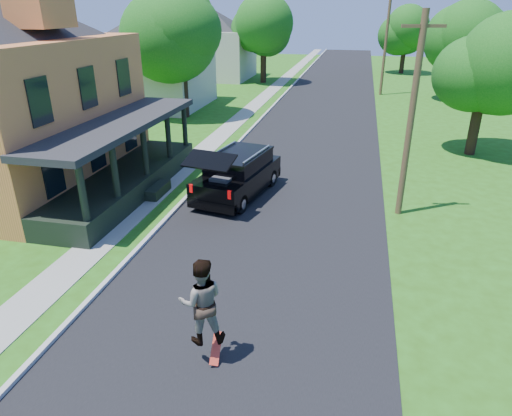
% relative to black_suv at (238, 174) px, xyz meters
% --- Properties ---
extents(ground, '(140.00, 140.00, 0.00)m').
position_rel_black_suv_xyz_m(ground, '(2.05, -6.73, -0.94)').
color(ground, '#285310').
rests_on(ground, ground).
extents(street, '(8.00, 120.00, 0.02)m').
position_rel_black_suv_xyz_m(street, '(2.05, 13.27, -0.94)').
color(street, black).
rests_on(street, ground).
extents(curb, '(0.15, 120.00, 0.12)m').
position_rel_black_suv_xyz_m(curb, '(-2.00, 13.27, -0.94)').
color(curb, '#A9A9A3').
rests_on(curb, ground).
extents(sidewalk, '(1.30, 120.00, 0.03)m').
position_rel_black_suv_xyz_m(sidewalk, '(-3.55, 13.27, -0.94)').
color(sidewalk, gray).
rests_on(sidewalk, ground).
extents(front_walk, '(6.50, 1.20, 0.03)m').
position_rel_black_suv_xyz_m(front_walk, '(-7.45, -0.73, -0.94)').
color(front_walk, gray).
rests_on(front_walk, ground).
extents(neighbor_house_mid, '(12.78, 12.78, 8.30)m').
position_rel_black_suv_xyz_m(neighbor_house_mid, '(-11.45, 17.27, 3.25)').
color(neighbor_house_mid, beige).
rests_on(neighbor_house_mid, ground).
extents(neighbor_house_far, '(12.78, 12.78, 8.30)m').
position_rel_black_suv_xyz_m(neighbor_house_far, '(-11.45, 33.27, 3.25)').
color(neighbor_house_far, beige).
rests_on(neighbor_house_far, ground).
extents(black_suv, '(2.90, 5.53, 2.45)m').
position_rel_black_suv_xyz_m(black_suv, '(0.00, 0.00, 0.00)').
color(black_suv, black).
rests_on(black_suv, ground).
extents(skateboarder, '(1.19, 1.06, 2.02)m').
position_rel_black_suv_xyz_m(skateboarder, '(1.76, -9.73, 0.64)').
color(skateboarder, black).
rests_on(skateboarder, ground).
extents(skateboard, '(0.24, 0.69, 0.53)m').
position_rel_black_suv_xyz_m(skateboard, '(2.02, -9.66, -0.65)').
color(skateboard, red).
rests_on(skateboard, ground).
extents(tree_left_mid, '(7.64, 7.78, 9.73)m').
position_rel_black_suv_xyz_m(tree_left_mid, '(-7.61, 13.90, 5.32)').
color(tree_left_mid, black).
rests_on(tree_left_mid, ground).
extents(tree_left_far, '(7.44, 7.14, 8.76)m').
position_rel_black_suv_xyz_m(tree_left_far, '(-5.43, 31.21, 4.70)').
color(tree_left_far, black).
rests_on(tree_left_far, ground).
extents(tree_right_near, '(6.37, 6.10, 7.39)m').
position_rel_black_suv_xyz_m(tree_right_near, '(10.78, 8.56, 3.68)').
color(tree_right_near, black).
rests_on(tree_right_near, ground).
extents(tree_right_mid, '(7.27, 7.41, 8.83)m').
position_rel_black_suv_xyz_m(tree_right_mid, '(12.80, 24.72, 4.79)').
color(tree_right_mid, black).
rests_on(tree_right_mid, ground).
extents(tree_right_far, '(5.11, 5.00, 7.57)m').
position_rel_black_suv_xyz_m(tree_right_far, '(9.35, 42.04, 3.98)').
color(tree_right_far, black).
rests_on(tree_right_far, ground).
extents(utility_pole_near, '(1.46, 0.40, 7.32)m').
position_rel_black_suv_xyz_m(utility_pole_near, '(6.55, -0.42, 2.85)').
color(utility_pole_near, '#513626').
rests_on(utility_pole_near, ground).
extents(utility_pole_far, '(1.55, 0.31, 8.82)m').
position_rel_black_suv_xyz_m(utility_pole_far, '(6.55, 26.33, 3.61)').
color(utility_pole_far, '#513626').
rests_on(utility_pole_far, ground).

